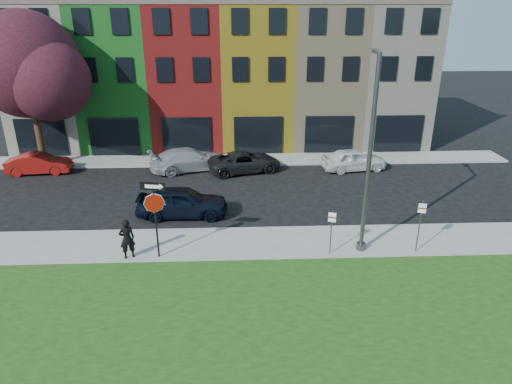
{
  "coord_description": "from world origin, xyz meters",
  "views": [
    {
      "loc": [
        -1.46,
        -15.0,
        9.93
      ],
      "look_at": [
        -0.67,
        4.0,
        2.13
      ],
      "focal_mm": 32.0,
      "sensor_mm": 36.0,
      "label": 1
    }
  ],
  "objects_px": {
    "sedan_near": "(182,202)",
    "street_lamp": "(369,156)",
    "man": "(127,239)",
    "stop_sign": "(154,205)"
  },
  "relations": [
    {
      "from": "man",
      "to": "street_lamp",
      "type": "relative_size",
      "value": 0.21
    },
    {
      "from": "sedan_near",
      "to": "man",
      "type": "bearing_deg",
      "value": 157.99
    },
    {
      "from": "street_lamp",
      "to": "sedan_near",
      "type": "bearing_deg",
      "value": 166.74
    },
    {
      "from": "man",
      "to": "stop_sign",
      "type": "bearing_deg",
      "value": 157.86
    },
    {
      "from": "sedan_near",
      "to": "street_lamp",
      "type": "height_order",
      "value": "street_lamp"
    },
    {
      "from": "sedan_near",
      "to": "street_lamp",
      "type": "relative_size",
      "value": 0.55
    },
    {
      "from": "stop_sign",
      "to": "sedan_near",
      "type": "height_order",
      "value": "stop_sign"
    },
    {
      "from": "man",
      "to": "sedan_near",
      "type": "height_order",
      "value": "man"
    },
    {
      "from": "stop_sign",
      "to": "street_lamp",
      "type": "xyz_separation_m",
      "value": [
        8.7,
        0.47,
        1.77
      ]
    },
    {
      "from": "sedan_near",
      "to": "stop_sign",
      "type": "bearing_deg",
      "value": 173.45
    }
  ]
}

